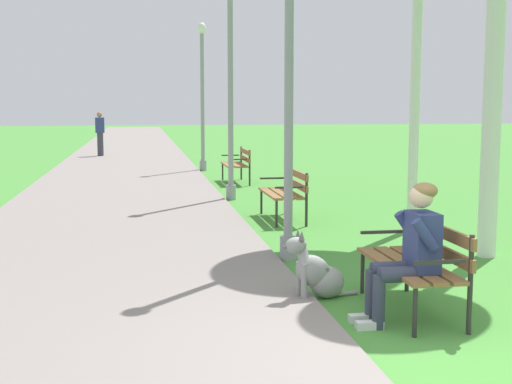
{
  "coord_description": "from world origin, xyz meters",
  "views": [
    {
      "loc": [
        -2.0,
        -4.75,
        1.92
      ],
      "look_at": [
        -0.66,
        3.22,
        0.9
      ],
      "focal_mm": 48.86,
      "sensor_mm": 36.0,
      "label": 1
    }
  ],
  "objects_px": {
    "park_bench_near": "(417,258)",
    "lamp_post_mid": "(230,79)",
    "park_bench_mid": "(286,189)",
    "person_seated_on_near_bench": "(410,248)",
    "dog_grey": "(318,273)",
    "park_bench_far": "(238,162)",
    "lamp_post_near": "(289,67)",
    "lamp_post_far": "(202,95)",
    "pedestrian_distant": "(100,134)"
  },
  "relations": [
    {
      "from": "park_bench_near",
      "to": "lamp_post_mid",
      "type": "height_order",
      "value": "lamp_post_mid"
    },
    {
      "from": "park_bench_mid",
      "to": "lamp_post_mid",
      "type": "xyz_separation_m",
      "value": [
        -0.59,
        2.61,
        1.91
      ]
    },
    {
      "from": "person_seated_on_near_bench",
      "to": "lamp_post_mid",
      "type": "relative_size",
      "value": 0.27
    },
    {
      "from": "dog_grey",
      "to": "park_bench_far",
      "type": "bearing_deg",
      "value": 86.36
    },
    {
      "from": "park_bench_far",
      "to": "lamp_post_near",
      "type": "distance_m",
      "value": 8.82
    },
    {
      "from": "park_bench_near",
      "to": "dog_grey",
      "type": "relative_size",
      "value": 1.81
    },
    {
      "from": "park_bench_far",
      "to": "lamp_post_near",
      "type": "height_order",
      "value": "lamp_post_near"
    },
    {
      "from": "lamp_post_far",
      "to": "person_seated_on_near_bench",
      "type": "bearing_deg",
      "value": -87.99
    },
    {
      "from": "dog_grey",
      "to": "pedestrian_distant",
      "type": "height_order",
      "value": "pedestrian_distant"
    },
    {
      "from": "lamp_post_near",
      "to": "pedestrian_distant",
      "type": "distance_m",
      "value": 18.16
    },
    {
      "from": "dog_grey",
      "to": "pedestrian_distant",
      "type": "bearing_deg",
      "value": 99.12
    },
    {
      "from": "park_bench_mid",
      "to": "park_bench_far",
      "type": "bearing_deg",
      "value": 90.22
    },
    {
      "from": "person_seated_on_near_bench",
      "to": "pedestrian_distant",
      "type": "bearing_deg",
      "value": 100.36
    },
    {
      "from": "person_seated_on_near_bench",
      "to": "park_bench_near",
      "type": "bearing_deg",
      "value": 57.51
    },
    {
      "from": "dog_grey",
      "to": "lamp_post_far",
      "type": "xyz_separation_m",
      "value": [
        0.09,
        13.58,
        1.92
      ]
    },
    {
      "from": "park_bench_far",
      "to": "lamp_post_near",
      "type": "bearing_deg",
      "value": -93.9
    },
    {
      "from": "park_bench_near",
      "to": "lamp_post_mid",
      "type": "xyz_separation_m",
      "value": [
        -0.71,
        7.89,
        1.91
      ]
    },
    {
      "from": "park_bench_near",
      "to": "park_bench_mid",
      "type": "relative_size",
      "value": 1.0
    },
    {
      "from": "park_bench_near",
      "to": "person_seated_on_near_bench",
      "type": "distance_m",
      "value": 0.42
    },
    {
      "from": "person_seated_on_near_bench",
      "to": "lamp_post_mid",
      "type": "bearing_deg",
      "value": 93.51
    },
    {
      "from": "dog_grey",
      "to": "pedestrian_distant",
      "type": "distance_m",
      "value": 19.8
    },
    {
      "from": "pedestrian_distant",
      "to": "park_bench_near",
      "type": "bearing_deg",
      "value": -78.91
    },
    {
      "from": "park_bench_mid",
      "to": "pedestrian_distant",
      "type": "height_order",
      "value": "pedestrian_distant"
    },
    {
      "from": "park_bench_near",
      "to": "person_seated_on_near_bench",
      "type": "height_order",
      "value": "person_seated_on_near_bench"
    },
    {
      "from": "park_bench_near",
      "to": "person_seated_on_near_bench",
      "type": "xyz_separation_m",
      "value": [
        -0.21,
        -0.33,
        0.17
      ]
    },
    {
      "from": "park_bench_far",
      "to": "dog_grey",
      "type": "height_order",
      "value": "park_bench_far"
    },
    {
      "from": "lamp_post_mid",
      "to": "lamp_post_far",
      "type": "distance_m",
      "value": 6.26
    },
    {
      "from": "lamp_post_mid",
      "to": "lamp_post_far",
      "type": "height_order",
      "value": "lamp_post_mid"
    },
    {
      "from": "park_bench_mid",
      "to": "lamp_post_mid",
      "type": "relative_size",
      "value": 0.32
    },
    {
      "from": "lamp_post_mid",
      "to": "park_bench_far",
      "type": "bearing_deg",
      "value": 79.33
    },
    {
      "from": "park_bench_mid",
      "to": "person_seated_on_near_bench",
      "type": "xyz_separation_m",
      "value": [
        -0.08,
        -5.6,
        0.17
      ]
    },
    {
      "from": "park_bench_near",
      "to": "dog_grey",
      "type": "distance_m",
      "value": 1.01
    },
    {
      "from": "park_bench_near",
      "to": "lamp_post_far",
      "type": "xyz_separation_m",
      "value": [
        -0.71,
        14.15,
        1.67
      ]
    },
    {
      "from": "lamp_post_far",
      "to": "lamp_post_near",
      "type": "bearing_deg",
      "value": -90.09
    },
    {
      "from": "lamp_post_near",
      "to": "lamp_post_mid",
      "type": "xyz_separation_m",
      "value": [
        0.02,
        5.6,
        0.06
      ]
    },
    {
      "from": "park_bench_mid",
      "to": "lamp_post_near",
      "type": "height_order",
      "value": "lamp_post_near"
    },
    {
      "from": "dog_grey",
      "to": "park_bench_mid",
      "type": "bearing_deg",
      "value": 81.81
    },
    {
      "from": "park_bench_near",
      "to": "park_bench_far",
      "type": "bearing_deg",
      "value": 90.77
    },
    {
      "from": "park_bench_near",
      "to": "lamp_post_near",
      "type": "xyz_separation_m",
      "value": [
        -0.73,
        2.29,
        1.85
      ]
    },
    {
      "from": "park_bench_mid",
      "to": "pedestrian_distant",
      "type": "relative_size",
      "value": 0.91
    },
    {
      "from": "park_bench_near",
      "to": "park_bench_mid",
      "type": "bearing_deg",
      "value": 91.36
    },
    {
      "from": "park_bench_mid",
      "to": "dog_grey",
      "type": "height_order",
      "value": "park_bench_mid"
    },
    {
      "from": "park_bench_near",
      "to": "park_bench_far",
      "type": "height_order",
      "value": "same"
    },
    {
      "from": "park_bench_far",
      "to": "lamp_post_near",
      "type": "relative_size",
      "value": 0.33
    },
    {
      "from": "park_bench_mid",
      "to": "lamp_post_far",
      "type": "height_order",
      "value": "lamp_post_far"
    },
    {
      "from": "park_bench_mid",
      "to": "lamp_post_mid",
      "type": "distance_m",
      "value": 3.29
    },
    {
      "from": "lamp_post_near",
      "to": "lamp_post_far",
      "type": "distance_m",
      "value": 11.86
    },
    {
      "from": "lamp_post_far",
      "to": "pedestrian_distant",
      "type": "distance_m",
      "value": 6.91
    },
    {
      "from": "person_seated_on_near_bench",
      "to": "lamp_post_far",
      "type": "relative_size",
      "value": 0.3
    },
    {
      "from": "park_bench_far",
      "to": "lamp_post_far",
      "type": "distance_m",
      "value": 3.7
    }
  ]
}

